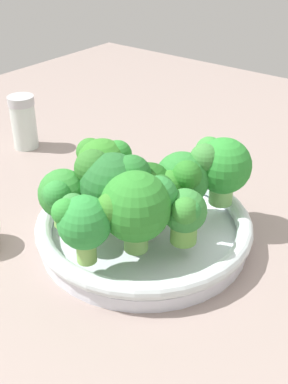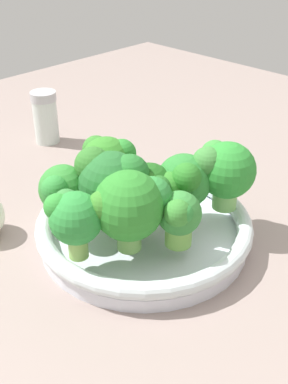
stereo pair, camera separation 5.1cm
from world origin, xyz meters
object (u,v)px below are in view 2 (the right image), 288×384
Objects in this scene: broccoli_floret_0 at (183,183)px; pepper_shaker at (45,117)px; bowl at (144,228)px; broccoli_floret_6 at (112,181)px; broccoli_floret_1 at (150,189)px; broccoli_floret_7 at (74,216)px; broccoli_floret_2 at (62,190)px; broccoli_floret_4 at (107,161)px; broccoli_floret_8 at (223,169)px; broccoli_floret_3 at (178,217)px; broccoli_floret_5 at (130,205)px.

broccoli_floret_0 reaches higher than pepper_shaker.
broccoli_floret_0 is (-2.42, -3.32, 5.33)cm from bowl.
broccoli_floret_6 reaches higher than pepper_shaker.
broccoli_floret_7 reaches higher than broccoli_floret_1.
broccoli_floret_1 is 4.14cm from broccoli_floret_6.
broccoli_floret_1 and broccoli_floret_2 have the same top height.
broccoli_floret_6 reaches higher than bowl.
broccoli_floret_0 is 8.80cm from broccoli_floret_4.
broccoli_floret_7 is (-5.77, 9.29, -0.26)cm from broccoli_floret_4.
broccoli_floret_8 is at bearing -144.54° from broccoli_floret_4.
broccoli_floret_1 is at bearing -17.32° from broccoli_floret_3.
broccoli_floret_6 reaches higher than broccoli_floret_4.
pepper_shaker is at bearing -14.99° from broccoli_floret_1.
broccoli_floret_4 reaches higher than bowl.
broccoli_floret_3 is 9.79cm from broccoli_floret_7.
broccoli_floret_4 reaches higher than pepper_shaker.
broccoli_floret_6 is (7.53, 1.54, 1.52)cm from broccoli_floret_3.
broccoli_floret_1 is at bearing 62.22° from broccoli_floret_8.
broccoli_floret_8 is at bearing -118.19° from broccoli_floret_0.
broccoli_floret_2 is at bearing 23.07° from broccoli_floret_3.
broccoli_floret_8 is at bearing -105.06° from broccoli_floret_7.
broccoli_floret_4 is (5.68, -0.01, 6.23)cm from bowl.
broccoli_floret_4 is at bearing -36.54° from broccoli_floret_6.
broccoli_floret_1 is at bearing -172.60° from bowl.
broccoli_floret_5 is at bearing 150.74° from broccoli_floret_4.
broccoli_floret_0 is 0.90× the size of broccoli_floret_8.
broccoli_floret_3 is at bearing 126.57° from broccoli_floret_0.
broccoli_floret_2 is 0.92× the size of broccoli_floret_7.
broccoli_floret_6 is at bearing 59.80° from broccoli_floret_8.
broccoli_floret_1 reaches higher than bowl.
pepper_shaker is at bearing -15.55° from bowl.
broccoli_floret_8 reaches higher than broccoli_floret_7.
broccoli_floret_1 is 6.52cm from broccoli_floret_4.
broccoli_floret_5 is 1.07× the size of broccoli_floret_8.
broccoli_floret_2 is 6.50cm from broccoli_floret_4.
bowl is 8.02cm from broccoli_floret_3.
bowl is 3.96× the size of broccoli_floret_3.
broccoli_floret_2 is 12.43cm from broccoli_floret_3.
broccoli_floret_3 is at bearing -127.56° from broccoli_floret_7.
broccoli_floret_5 is at bearing 158.02° from pepper_shaker.
broccoli_floret_2 is 0.82× the size of broccoli_floret_8.
broccoli_floret_0 is at bearing -126.10° from bowl.
broccoli_floret_3 is 0.74× the size of pepper_shaker.
broccoli_floret_3 is at bearing 165.63° from bowl.
broccoli_floret_0 is 0.93× the size of broccoli_floret_4.
broccoli_floret_5 is 1.02× the size of pepper_shaker.
broccoli_floret_4 is at bearing -87.48° from broccoli_floret_2.
broccoli_floret_7 is 17.16cm from broccoli_floret_8.
broccoli_floret_3 is at bearing -133.98° from broccoli_floret_5.
broccoli_floret_0 is at bearing 171.44° from pepper_shaker.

